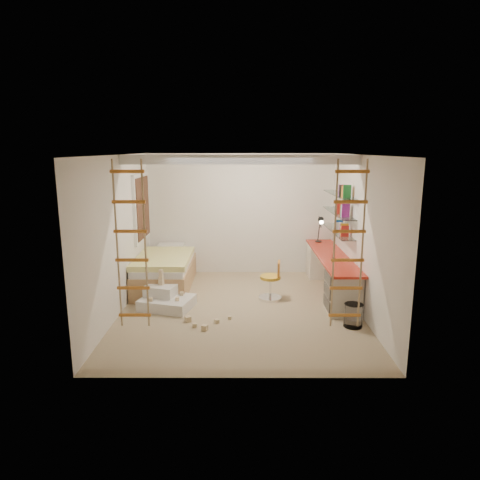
{
  "coord_description": "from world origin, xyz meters",
  "views": [
    {
      "loc": [
        0.01,
        -6.92,
        2.7
      ],
      "look_at": [
        0.0,
        0.3,
        1.15
      ],
      "focal_mm": 32.0,
      "sensor_mm": 36.0,
      "label": 1
    }
  ],
  "objects_px": {
    "desk": "(331,272)",
    "bed": "(166,271)",
    "swivel_chair": "(271,285)",
    "play_platform": "(166,299)"
  },
  "relations": [
    {
      "from": "desk",
      "to": "bed",
      "type": "relative_size",
      "value": 1.4
    },
    {
      "from": "swivel_chair",
      "to": "bed",
      "type": "bearing_deg",
      "value": 160.62
    },
    {
      "from": "bed",
      "to": "swivel_chair",
      "type": "distance_m",
      "value": 2.18
    },
    {
      "from": "bed",
      "to": "desk",
      "type": "bearing_deg",
      "value": -6.49
    },
    {
      "from": "play_platform",
      "to": "swivel_chair",
      "type": "bearing_deg",
      "value": 12.62
    },
    {
      "from": "bed",
      "to": "play_platform",
      "type": "bearing_deg",
      "value": -80.5
    },
    {
      "from": "desk",
      "to": "bed",
      "type": "distance_m",
      "value": 3.22
    },
    {
      "from": "desk",
      "to": "swivel_chair",
      "type": "height_order",
      "value": "desk"
    },
    {
      "from": "bed",
      "to": "swivel_chair",
      "type": "height_order",
      "value": "swivel_chair"
    },
    {
      "from": "swivel_chair",
      "to": "play_platform",
      "type": "distance_m",
      "value": 1.91
    }
  ]
}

